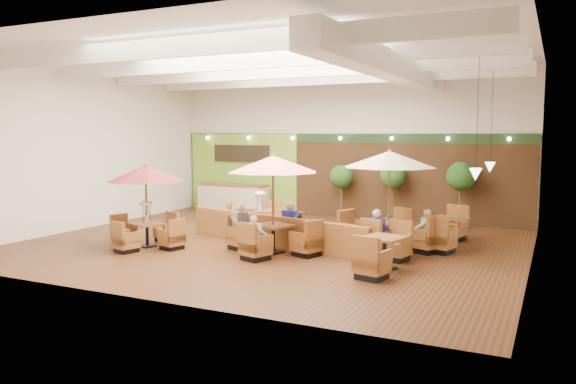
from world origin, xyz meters
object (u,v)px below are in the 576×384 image
Objects in this scene: table_4 at (384,253)px; diner_3 at (378,228)px; service_counter at (233,198)px; table_0 at (146,190)px; diner_4 at (426,226)px; topiary_2 at (461,179)px; table_1 at (273,186)px; booth_divider at (273,231)px; diner_2 at (242,222)px; table_3 at (260,219)px; topiary_1 at (393,178)px; diner_1 at (289,220)px; diner_0 at (255,232)px; table_2 at (389,182)px; table_5 at (447,232)px; topiary_0 at (342,179)px.

table_4 is 1.42m from diner_3.
table_0 is at bearing -78.91° from service_counter.
service_counter is 4.04× the size of diner_4.
diner_4 is at bearing 35.68° from table_0.
topiary_2 is at bearing 1.28° from service_counter.
table_1 reaches higher than topiary_2.
booth_divider is 3.10m from diner_3.
diner_3 is (3.69, 0.76, -0.01)m from diner_2.
table_3 is 1.16× the size of topiary_1.
table_3 is 6.10m from table_4.
table_0 is at bearing 36.59° from diner_1.
table_0 is 0.95× the size of table_3.
diner_1 is (3.64, 1.81, -0.87)m from table_0.
topiary_2 is 2.79× the size of diner_1.
diner_0 is at bearing -55.04° from service_counter.
table_1 is at bearing 109.57° from diner_2.
table_0 is at bearing -144.03° from diner_3.
table_5 is at bearing 62.42° from table_2.
table_2 reaches higher than table_5.
table_0 reaches higher than diner_1.
diner_4 is (1.03, 1.03, -0.02)m from diner_3.
table_3 is at bearing 178.38° from diner_3.
table_4 is at bearing -178.22° from diner_4.
topiary_2 is 5.83m from diner_3.
booth_divider is 2.52m from table_3.
diner_2 reaches higher than table_4.
booth_divider is at bearing -158.17° from diner_3.
diner_2 is 1.04× the size of diner_3.
table_3 is (-4.61, 0.98, -1.48)m from table_2.
diner_3 reaches higher than table_5.
table_3 is at bearing 138.83° from diner_0.
table_1 is 1.09× the size of table_3.
topiary_0 is (-3.09, 4.59, -0.36)m from table_2.
table_2 is 4.25m from diner_2.
table_2 reaches higher than diner_3.
table_4 is at bearing -44.70° from diner_3.
booth_divider is at bearing 124.26° from diner_0.
table_1 reaches higher than diner_1.
booth_divider is 7.86× the size of diner_1.
table_0 is at bearing -160.66° from diner_0.
diner_0 is (-3.25, -0.48, 0.34)m from table_4.
table_2 is 1.29× the size of topiary_2.
diner_3 is at bearing -107.19° from table_5.
table_2 is at bearing 116.58° from table_4.
topiary_1 is at bearing 26.39° from table_3.
topiary_1 is 2.74× the size of diner_3.
service_counter is 9.67m from table_5.
table_3 reaches higher than diner_2.
table_3 is 4.07m from topiary_0.
table_2 is 4.94m from table_3.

